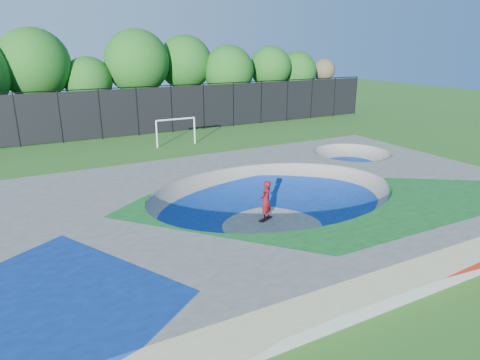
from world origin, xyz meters
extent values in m
plane|color=#2B651C|center=(0.00, 0.00, 0.00)|extent=(120.00, 120.00, 0.00)
cube|color=gray|center=(0.00, 0.00, 0.75)|extent=(22.00, 14.00, 1.50)
imported|color=red|center=(-0.13, 0.47, 0.89)|extent=(0.77, 0.68, 1.79)
cube|color=black|center=(-0.13, 0.47, 0.03)|extent=(0.80, 0.52, 0.05)
cylinder|color=white|center=(-0.03, 15.91, 1.00)|extent=(0.12, 0.12, 2.01)
cylinder|color=white|center=(2.97, 15.91, 1.00)|extent=(0.12, 0.12, 2.01)
cylinder|color=white|center=(1.47, 15.91, 2.01)|extent=(3.01, 0.12, 0.12)
cylinder|color=black|center=(-9.00, 21.00, 2.00)|extent=(0.09, 0.09, 4.00)
cylinder|color=black|center=(-6.00, 21.00, 2.00)|extent=(0.09, 0.09, 4.00)
cylinder|color=black|center=(-3.00, 21.00, 2.00)|extent=(0.09, 0.09, 4.00)
cylinder|color=black|center=(0.00, 21.00, 2.00)|extent=(0.09, 0.09, 4.00)
cylinder|color=black|center=(3.00, 21.00, 2.00)|extent=(0.09, 0.09, 4.00)
cylinder|color=black|center=(6.00, 21.00, 2.00)|extent=(0.09, 0.09, 4.00)
cylinder|color=black|center=(9.00, 21.00, 2.00)|extent=(0.09, 0.09, 4.00)
cylinder|color=black|center=(12.00, 21.00, 2.00)|extent=(0.09, 0.09, 4.00)
cylinder|color=black|center=(15.00, 21.00, 2.00)|extent=(0.09, 0.09, 4.00)
cylinder|color=black|center=(18.00, 21.00, 2.00)|extent=(0.09, 0.09, 4.00)
cylinder|color=black|center=(21.00, 21.00, 2.00)|extent=(0.09, 0.09, 4.00)
cylinder|color=black|center=(24.00, 21.00, 2.00)|extent=(0.09, 0.09, 4.00)
cube|color=black|center=(0.00, 21.00, 2.00)|extent=(48.00, 0.03, 3.80)
cylinder|color=black|center=(0.00, 21.00, 4.00)|extent=(48.00, 0.08, 0.08)
cylinder|color=#4B3325|center=(-6.94, 26.73, 1.75)|extent=(0.44, 0.44, 3.49)
sphere|color=#1A5B18|center=(-6.94, 26.73, 5.74)|extent=(5.98, 5.98, 5.98)
cylinder|color=#4B3325|center=(-2.75, 26.49, 1.33)|extent=(0.44, 0.44, 2.65)
sphere|color=#1A5B18|center=(-2.75, 26.49, 4.24)|extent=(4.23, 4.23, 4.23)
cylinder|color=#4B3325|center=(1.75, 26.44, 1.77)|extent=(0.44, 0.44, 3.53)
sphere|color=#1A5B18|center=(1.75, 26.44, 5.77)|extent=(5.95, 5.95, 5.95)
cylinder|color=#4B3325|center=(6.79, 27.12, 1.79)|extent=(0.44, 0.44, 3.58)
sphere|color=#1A5B18|center=(6.79, 27.12, 5.58)|extent=(5.33, 5.33, 5.33)
cylinder|color=#4B3325|center=(10.55, 24.94, 1.47)|extent=(0.44, 0.44, 2.94)
sphere|color=#1A5B18|center=(10.55, 24.94, 4.81)|extent=(4.98, 4.98, 4.98)
cylinder|color=#4B3325|center=(15.55, 25.05, 1.69)|extent=(0.44, 0.44, 3.39)
sphere|color=#1A5B18|center=(15.55, 25.05, 5.02)|extent=(4.35, 4.35, 4.35)
cylinder|color=#4B3325|center=(19.33, 25.50, 1.43)|extent=(0.44, 0.44, 2.87)
sphere|color=#1A5B18|center=(19.33, 25.50, 4.46)|extent=(4.25, 4.25, 4.25)
cylinder|color=#4B3325|center=(23.93, 26.55, 1.67)|extent=(0.44, 0.44, 3.34)
sphere|color=brown|center=(23.93, 26.55, 4.44)|extent=(2.60, 2.60, 2.60)
camera|label=1|loc=(-9.39, -14.29, 7.38)|focal=32.00mm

